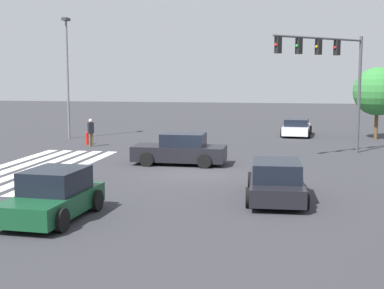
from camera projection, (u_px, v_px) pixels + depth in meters
The scene contains 11 objects.
ground_plane at pixel (192, 173), 25.05m from camera, with size 135.54×135.54×0.00m, color #333338.
crosswalk_markings at pixel (36, 168), 26.44m from camera, with size 12.33×4.40×0.01m.
traffic_signal_mast at pixel (330, 64), 29.67m from camera, with size 5.04×5.04×6.81m.
car_1 at pixel (276, 181), 19.60m from camera, with size 4.90×2.32×1.46m.
car_2 at pixel (180, 150), 27.44m from camera, with size 2.20×4.74×1.61m.
car_3 at pixel (297, 127), 40.67m from camera, with size 4.63×2.41×1.31m.
car_4 at pixel (53, 196), 16.95m from camera, with size 4.22×2.28×1.57m.
pedestrian at pixel (91, 131), 34.36m from camera, with size 0.41×0.41×1.79m.
street_light_pole_a at pixel (67, 68), 38.30m from camera, with size 0.80×0.36×8.62m.
tree_corner_a at pixel (378, 91), 38.14m from camera, with size 3.46×3.46×5.17m.
fire_hydrant at pixel (87, 138), 35.39m from camera, with size 0.22×0.22×0.86m.
Camera 1 is at (24.28, 4.41, 4.50)m, focal length 50.00 mm.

